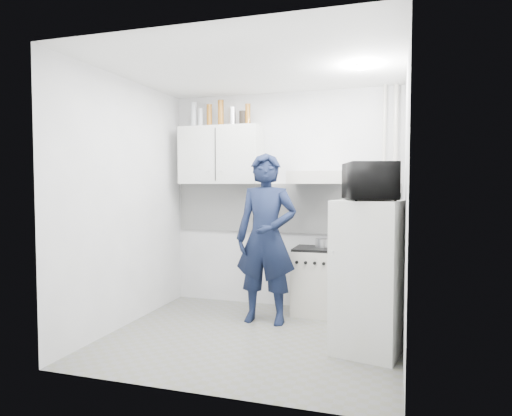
% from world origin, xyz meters
% --- Properties ---
extents(floor, '(2.80, 2.80, 0.00)m').
position_xyz_m(floor, '(0.00, 0.00, 0.00)').
color(floor, slate).
rests_on(floor, ground).
extents(ceiling, '(2.80, 2.80, 0.00)m').
position_xyz_m(ceiling, '(0.00, 0.00, 2.60)').
color(ceiling, white).
rests_on(ceiling, wall_back).
extents(wall_back, '(2.80, 0.00, 2.80)m').
position_xyz_m(wall_back, '(0.00, 1.25, 1.30)').
color(wall_back, white).
rests_on(wall_back, floor).
extents(wall_left, '(0.00, 2.60, 2.60)m').
position_xyz_m(wall_left, '(-1.40, 0.00, 1.30)').
color(wall_left, white).
rests_on(wall_left, floor).
extents(wall_right, '(0.00, 2.60, 2.60)m').
position_xyz_m(wall_right, '(1.40, 0.00, 1.30)').
color(wall_right, white).
rests_on(wall_right, floor).
extents(person, '(0.67, 0.44, 1.82)m').
position_xyz_m(person, '(-0.01, 0.53, 0.91)').
color(person, black).
rests_on(person, floor).
extents(stove, '(0.46, 0.46, 0.74)m').
position_xyz_m(stove, '(0.43, 1.00, 0.37)').
color(stove, beige).
rests_on(stove, floor).
extents(fridge, '(0.67, 0.67, 1.35)m').
position_xyz_m(fridge, '(1.10, -0.05, 0.68)').
color(fridge, silver).
rests_on(fridge, floor).
extents(stove_top, '(0.44, 0.44, 0.03)m').
position_xyz_m(stove_top, '(0.43, 1.00, 0.75)').
color(stove_top, black).
rests_on(stove_top, stove).
extents(saucepan, '(0.17, 0.17, 0.09)m').
position_xyz_m(saucepan, '(0.51, 1.08, 0.82)').
color(saucepan, silver).
rests_on(saucepan, stove_top).
extents(microwave, '(0.68, 0.55, 0.33)m').
position_xyz_m(microwave, '(1.10, -0.05, 1.52)').
color(microwave, black).
rests_on(microwave, fridge).
extents(bottle_a, '(0.07, 0.07, 0.31)m').
position_xyz_m(bottle_a, '(-1.11, 1.07, 2.36)').
color(bottle_a, '#B2B7BC').
rests_on(bottle_a, upper_cabinet).
extents(bottle_b, '(0.06, 0.06, 0.23)m').
position_xyz_m(bottle_b, '(-1.02, 1.07, 2.32)').
color(bottle_b, '#B2B7BC').
rests_on(bottle_b, upper_cabinet).
extents(bottle_c, '(0.07, 0.07, 0.27)m').
position_xyz_m(bottle_c, '(-0.90, 1.07, 2.34)').
color(bottle_c, brown).
rests_on(bottle_c, upper_cabinet).
extents(bottle_d, '(0.07, 0.07, 0.32)m').
position_xyz_m(bottle_d, '(-0.75, 1.07, 2.36)').
color(bottle_d, brown).
rests_on(bottle_d, upper_cabinet).
extents(canister_a, '(0.09, 0.09, 0.22)m').
position_xyz_m(canister_a, '(-0.60, 1.07, 2.31)').
color(canister_a, silver).
rests_on(canister_a, upper_cabinet).
extents(canister_b, '(0.09, 0.09, 0.17)m').
position_xyz_m(canister_b, '(-0.46, 1.07, 2.29)').
color(canister_b, black).
rests_on(canister_b, upper_cabinet).
extents(bottle_e, '(0.06, 0.06, 0.26)m').
position_xyz_m(bottle_e, '(-0.40, 1.07, 2.33)').
color(bottle_e, brown).
rests_on(bottle_e, upper_cabinet).
extents(upper_cabinet, '(1.00, 0.35, 0.70)m').
position_xyz_m(upper_cabinet, '(-0.75, 1.07, 1.85)').
color(upper_cabinet, silver).
rests_on(upper_cabinet, wall_back).
extents(range_hood, '(0.60, 0.50, 0.14)m').
position_xyz_m(range_hood, '(0.45, 1.00, 1.57)').
color(range_hood, beige).
rests_on(range_hood, wall_back).
extents(backsplash, '(2.74, 0.03, 0.60)m').
position_xyz_m(backsplash, '(0.00, 1.24, 1.20)').
color(backsplash, white).
rests_on(backsplash, wall_back).
extents(pipe_a, '(0.05, 0.05, 2.60)m').
position_xyz_m(pipe_a, '(1.30, 1.17, 1.30)').
color(pipe_a, beige).
rests_on(pipe_a, floor).
extents(pipe_b, '(0.04, 0.04, 2.60)m').
position_xyz_m(pipe_b, '(1.18, 1.17, 1.30)').
color(pipe_b, beige).
rests_on(pipe_b, floor).
extents(ceiling_spot_fixture, '(0.10, 0.10, 0.02)m').
position_xyz_m(ceiling_spot_fixture, '(1.00, 0.20, 2.57)').
color(ceiling_spot_fixture, white).
rests_on(ceiling_spot_fixture, ceiling).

